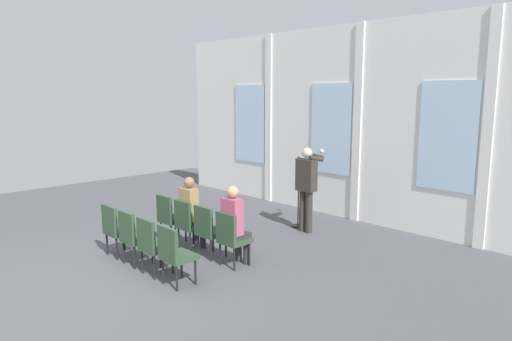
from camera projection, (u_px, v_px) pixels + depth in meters
The scene contains 14 objects.
ground_plane at pixel (78, 289), 6.80m from camera, with size 16.21×16.21×0.00m, color #4C4C51.
rear_partition at pixel (334, 123), 10.72m from camera, with size 10.32×0.14×4.41m.
speaker at pixel (307, 183), 9.50m from camera, with size 0.51×0.69×1.78m.
mic_stand at pixel (298, 212), 9.96m from camera, with size 0.28×0.28×1.55m.
chair_r0_c0 at pixel (169, 216), 8.90m from camera, with size 0.46×0.44×0.94m.
chair_r0_c1 at pixel (188, 222), 8.47m from camera, with size 0.46×0.44×0.94m.
audience_r0_c1 at pixel (191, 209), 8.49m from camera, with size 0.36×0.39×1.37m.
chair_r0_c2 at pixel (208, 228), 8.05m from camera, with size 0.46×0.44×0.94m.
chair_r0_c3 at pixel (231, 236), 7.62m from camera, with size 0.46×0.44×0.94m.
audience_r0_c3 at pixel (234, 222), 7.64m from camera, with size 0.36×0.39×1.38m.
chair_r1_c0 at pixel (116, 227), 8.12m from camera, with size 0.46×0.44×0.94m.
chair_r1_c1 at pixel (133, 234), 7.69m from camera, with size 0.46×0.44×0.94m.
chair_r1_c2 at pixel (152, 243), 7.26m from camera, with size 0.46×0.44×0.94m.
chair_r1_c3 at pixel (174, 252), 6.84m from camera, with size 0.46×0.44×0.94m.
Camera 1 is at (6.44, -2.60, 2.86)m, focal length 32.10 mm.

